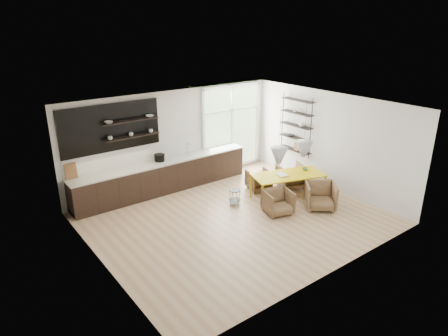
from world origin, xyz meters
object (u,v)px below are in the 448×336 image
dining_table (288,176)px  armchair_back_right (291,176)px  armchair_back_left (259,180)px  armchair_front_left (278,202)px  armchair_front_right (320,196)px  wire_stool (235,195)px

dining_table → armchair_back_right: size_ratio=2.80×
dining_table → armchair_back_left: size_ratio=3.30×
armchair_back_right → armchair_front_left: armchair_back_right is taller
armchair_front_right → wire_stool: (-1.68, 1.60, -0.10)m
armchair_front_right → wire_stool: armchair_front_right is taller
armchair_front_left → armchair_front_right: armchair_front_right is taller
armchair_back_left → dining_table: bearing=117.7°
armchair_back_right → armchair_front_right: bearing=93.4°
armchair_front_left → dining_table: bearing=47.1°
armchair_front_left → wire_stool: size_ratio=1.69×
armchair_front_left → wire_stool: 1.26m
armchair_front_right → wire_stool: 2.32m
dining_table → armchair_front_left: bearing=-131.3°
dining_table → armchair_front_right: (0.26, -0.98, -0.32)m
armchair_back_right → wire_stool: size_ratio=1.87×
armchair_back_right → wire_stool: bearing=17.0°
armchair_back_left → armchair_back_right: 1.02m
armchair_back_right → wire_stool: armchair_back_right is taller
wire_stool → armchair_front_left: bearing=-63.9°
armchair_back_right → armchair_front_left: size_ratio=1.10×
armchair_back_left → wire_stool: (-1.20, -0.36, -0.03)m
dining_table → armchair_back_left: dining_table is taller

